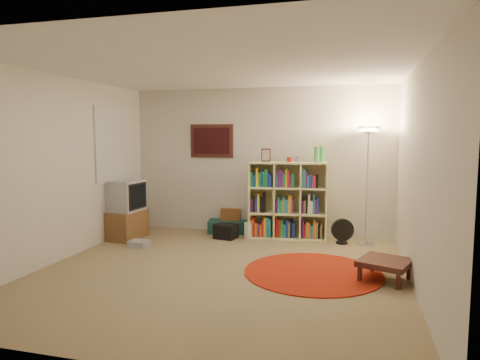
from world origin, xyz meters
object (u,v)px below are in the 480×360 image
object	(u,v)px
floor_lamp	(368,147)
tv_stand	(126,210)
bookshelf	(286,202)
side_table	(385,263)
suitcase	(228,226)
floor_fan	(342,231)

from	to	relation	value
floor_lamp	tv_stand	world-z (taller)	floor_lamp
bookshelf	side_table	size ratio (longest dim) A/B	2.16
bookshelf	suitcase	xyz separation A→B (m)	(-1.05, 0.18, -0.50)
side_table	bookshelf	bearing A→B (deg)	129.29
tv_stand	floor_lamp	bearing A→B (deg)	13.88
bookshelf	suitcase	distance (m)	1.18
floor_lamp	suitcase	world-z (taller)	floor_lamp
bookshelf	side_table	bearing A→B (deg)	-56.79
floor_lamp	bookshelf	bearing A→B (deg)	174.76
suitcase	side_table	bearing A→B (deg)	-49.56
bookshelf	tv_stand	world-z (taller)	bookshelf
tv_stand	suitcase	distance (m)	1.77
floor_lamp	suitcase	distance (m)	2.72
side_table	floor_lamp	bearing A→B (deg)	96.28
bookshelf	floor_lamp	xyz separation A→B (m)	(1.26, -0.12, 0.91)
floor_lamp	side_table	xyz separation A→B (m)	(0.18, -1.64, -1.31)
floor_fan	bookshelf	bearing A→B (deg)	153.49
bookshelf	floor_fan	distance (m)	1.01
tv_stand	suitcase	size ratio (longest dim) A/B	1.28
bookshelf	floor_lamp	world-z (taller)	floor_lamp
bookshelf	floor_fan	size ratio (longest dim) A/B	3.79
floor_fan	suitcase	world-z (taller)	floor_fan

